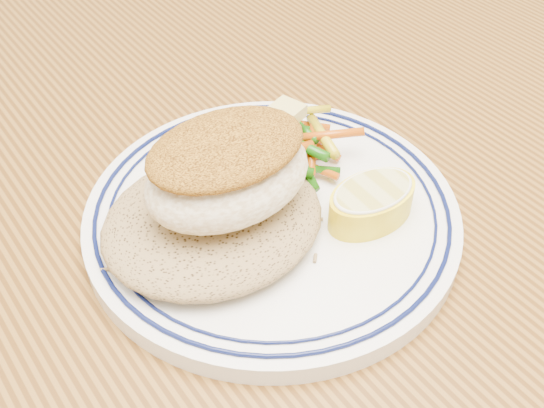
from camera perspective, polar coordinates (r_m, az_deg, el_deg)
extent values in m
cube|color=#553311|center=(0.51, -2.67, -2.16)|extent=(1.50, 0.90, 0.04)
cylinder|color=#553311|center=(1.33, 13.26, 8.29)|extent=(0.07, 0.07, 0.71)
cylinder|color=white|center=(0.48, 0.00, -1.08)|extent=(0.26, 0.26, 0.01)
torus|color=#0A113F|center=(0.48, 0.00, -0.35)|extent=(0.25, 0.25, 0.00)
torus|color=#0A113F|center=(0.48, 0.00, -0.35)|extent=(0.23, 0.23, 0.00)
ellipsoid|color=olive|center=(0.45, -4.99, -1.07)|extent=(0.15, 0.13, 0.03)
ellipsoid|color=white|center=(0.43, -3.70, 2.28)|extent=(0.11, 0.08, 0.05)
ellipsoid|color=#9A6418|center=(0.42, -3.87, 4.71)|extent=(0.11, 0.08, 0.02)
cylinder|color=#B74B09|center=(0.52, 1.25, 4.11)|extent=(0.05, 0.04, 0.01)
cylinder|color=gold|center=(0.52, 1.71, 4.56)|extent=(0.04, 0.03, 0.01)
cylinder|color=#B74B09|center=(0.53, 1.70, 5.40)|extent=(0.04, 0.03, 0.01)
cylinder|color=#17540A|center=(0.52, 0.40, 4.83)|extent=(0.01, 0.05, 0.01)
cylinder|color=#B74B09|center=(0.54, 1.98, 6.79)|extent=(0.04, 0.04, 0.01)
cylinder|color=#B74B09|center=(0.50, 0.62, 3.36)|extent=(0.01, 0.05, 0.01)
cylinder|color=#B74B09|center=(0.50, 2.56, 3.46)|extent=(0.03, 0.06, 0.01)
cylinder|color=#B74B09|center=(0.52, 3.56, 4.94)|extent=(0.02, 0.04, 0.01)
cylinder|color=#B74B09|center=(0.51, 0.81, 4.73)|extent=(0.05, 0.01, 0.01)
cylinder|color=gold|center=(0.49, 0.91, 2.74)|extent=(0.03, 0.06, 0.01)
cylinder|color=gold|center=(0.50, 0.54, 3.47)|extent=(0.05, 0.04, 0.01)
cylinder|color=#B74B09|center=(0.51, 3.40, 4.91)|extent=(0.04, 0.05, 0.01)
cylinder|color=#17540A|center=(0.50, 2.18, 3.02)|extent=(0.05, 0.04, 0.01)
cylinder|color=#17540A|center=(0.49, 0.11, 2.55)|extent=(0.02, 0.06, 0.01)
cylinder|color=#17540A|center=(0.51, -2.69, 5.15)|extent=(0.03, 0.05, 0.01)
cylinder|color=#B74B09|center=(0.49, 1.39, 3.03)|extent=(0.02, 0.06, 0.01)
cylinder|color=#17540A|center=(0.53, 2.04, 6.80)|extent=(0.02, 0.06, 0.01)
cylinder|color=#B74B09|center=(0.52, 0.02, 5.63)|extent=(0.03, 0.05, 0.01)
cylinder|color=#17540A|center=(0.50, -0.48, 4.14)|extent=(0.01, 0.05, 0.01)
cylinder|color=#17540A|center=(0.51, -2.03, 5.18)|extent=(0.05, 0.03, 0.01)
cylinder|color=#17540A|center=(0.50, 2.50, 4.90)|extent=(0.01, 0.05, 0.02)
cylinder|color=#17540A|center=(0.49, 2.35, 3.85)|extent=(0.02, 0.06, 0.02)
cylinder|color=gold|center=(0.52, 4.26, 5.71)|extent=(0.03, 0.06, 0.02)
cylinder|color=#17540A|center=(0.49, 1.92, 3.88)|extent=(0.04, 0.04, 0.01)
cylinder|color=#B74B09|center=(0.49, -0.88, 3.70)|extent=(0.04, 0.05, 0.01)
cylinder|color=#17540A|center=(0.52, -0.13, 6.80)|extent=(0.04, 0.05, 0.01)
cylinder|color=gold|center=(0.53, 2.48, 7.79)|extent=(0.05, 0.02, 0.01)
cylinder|color=#B74B09|center=(0.51, 4.68, 5.77)|extent=(0.05, 0.04, 0.01)
cylinder|color=#B74B09|center=(0.49, 0.98, 4.32)|extent=(0.05, 0.01, 0.01)
cylinder|color=#17540A|center=(0.48, 0.03, 3.25)|extent=(0.05, 0.05, 0.02)
cube|color=#D8C969|center=(0.50, 0.98, 7.51)|extent=(0.03, 0.03, 0.01)
torus|color=white|center=(0.46, 8.46, 1.12)|extent=(0.06, 0.06, 0.00)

